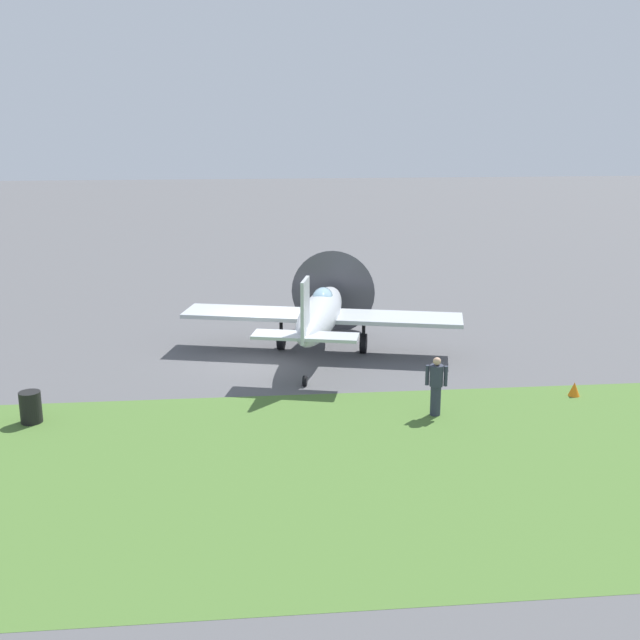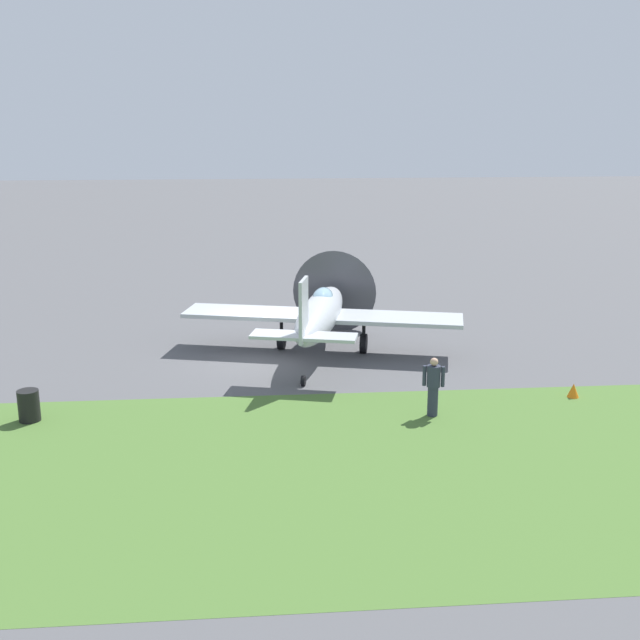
{
  "view_description": "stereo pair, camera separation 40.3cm",
  "coord_description": "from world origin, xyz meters",
  "px_view_note": "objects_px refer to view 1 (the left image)",
  "views": [
    {
      "loc": [
        -0.76,
        -26.89,
        8.39
      ],
      "look_at": [
        1.95,
        0.02,
        1.3
      ],
      "focal_mm": 44.24,
      "sensor_mm": 36.0,
      "label": 1
    },
    {
      "loc": [
        -0.35,
        -26.92,
        8.39
      ],
      "look_at": [
        1.95,
        0.02,
        1.3
      ],
      "focal_mm": 44.24,
      "sensor_mm": 36.0,
      "label": 2
    }
  ],
  "objects_px": {
    "airplane_lead": "(321,313)",
    "fuel_drum": "(31,407)",
    "runway_marker_cone": "(574,389)",
    "ground_crew_chief": "(436,385)"
  },
  "relations": [
    {
      "from": "fuel_drum",
      "to": "runway_marker_cone",
      "type": "xyz_separation_m",
      "value": [
        16.03,
        0.54,
        -0.23
      ]
    },
    {
      "from": "airplane_lead",
      "to": "fuel_drum",
      "type": "relative_size",
      "value": 11.28
    },
    {
      "from": "fuel_drum",
      "to": "airplane_lead",
      "type": "bearing_deg",
      "value": 33.1
    },
    {
      "from": "fuel_drum",
      "to": "runway_marker_cone",
      "type": "relative_size",
      "value": 2.05
    },
    {
      "from": "airplane_lead",
      "to": "ground_crew_chief",
      "type": "distance_m",
      "value": 6.84
    },
    {
      "from": "fuel_drum",
      "to": "runway_marker_cone",
      "type": "height_order",
      "value": "fuel_drum"
    },
    {
      "from": "airplane_lead",
      "to": "ground_crew_chief",
      "type": "height_order",
      "value": "airplane_lead"
    },
    {
      "from": "runway_marker_cone",
      "to": "ground_crew_chief",
      "type": "bearing_deg",
      "value": -166.39
    },
    {
      "from": "airplane_lead",
      "to": "fuel_drum",
      "type": "xyz_separation_m",
      "value": [
        -8.73,
        -5.69,
        -1.06
      ]
    },
    {
      "from": "airplane_lead",
      "to": "runway_marker_cone",
      "type": "bearing_deg",
      "value": -21.19
    }
  ]
}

